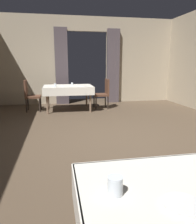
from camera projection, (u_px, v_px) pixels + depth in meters
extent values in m
plane|color=#4C3D2D|center=(119.00, 140.00, 4.07)|extent=(10.08, 10.08, 0.00)
cube|color=tan|center=(31.00, 61.00, 7.42)|extent=(2.50, 0.12, 3.00)
cube|color=tan|center=(139.00, 61.00, 8.13)|extent=(2.50, 0.12, 3.00)
cube|color=tan|center=(87.00, 24.00, 7.51)|extent=(1.40, 0.12, 0.50)
cube|color=#4C4247|center=(62.00, 67.00, 7.52)|extent=(0.44, 0.14, 2.60)
cube|color=#4C4247|center=(113.00, 67.00, 7.85)|extent=(0.44, 0.14, 2.60)
cube|color=silver|center=(158.00, 171.00, 1.54)|extent=(1.20, 0.02, 0.22)
cylinder|color=#7A604C|center=(47.00, 102.00, 6.12)|extent=(0.06, 0.06, 0.71)
cylinder|color=#7A604C|center=(90.00, 100.00, 6.34)|extent=(0.06, 0.06, 0.71)
cylinder|color=#7A604C|center=(48.00, 97.00, 6.92)|extent=(0.06, 0.06, 0.71)
cylinder|color=#7A604C|center=(87.00, 96.00, 7.14)|extent=(0.06, 0.06, 0.71)
cube|color=#7A604C|center=(68.00, 87.00, 6.55)|extent=(1.39, 0.99, 0.03)
cube|color=silver|center=(68.00, 86.00, 6.54)|extent=(1.45, 1.05, 0.01)
cube|color=silver|center=(69.00, 92.00, 6.06)|extent=(1.45, 0.02, 0.23)
cube|color=silver|center=(67.00, 88.00, 7.07)|extent=(1.45, 0.02, 0.23)
cube|color=silver|center=(43.00, 90.00, 6.44)|extent=(0.02, 1.05, 0.23)
cube|color=silver|center=(92.00, 89.00, 6.70)|extent=(0.02, 1.05, 0.23)
cylinder|color=black|center=(41.00, 103.00, 6.76)|extent=(0.04, 0.04, 0.42)
cylinder|color=black|center=(40.00, 105.00, 6.39)|extent=(0.04, 0.04, 0.42)
cylinder|color=black|center=(28.00, 103.00, 6.69)|extent=(0.04, 0.04, 0.42)
cylinder|color=black|center=(26.00, 105.00, 6.32)|extent=(0.04, 0.04, 0.42)
cube|color=#513323|center=(33.00, 97.00, 6.49)|extent=(0.44, 0.44, 0.06)
cube|color=#513323|center=(26.00, 88.00, 6.40)|extent=(0.05, 0.42, 0.48)
cylinder|color=black|center=(96.00, 103.00, 6.73)|extent=(0.04, 0.04, 0.42)
cylinder|color=black|center=(94.00, 101.00, 7.10)|extent=(0.04, 0.04, 0.42)
cylinder|color=black|center=(108.00, 103.00, 6.80)|extent=(0.04, 0.04, 0.42)
cylinder|color=black|center=(105.00, 101.00, 7.17)|extent=(0.04, 0.04, 0.42)
cube|color=#513323|center=(101.00, 95.00, 6.90)|extent=(0.44, 0.44, 0.06)
cube|color=#513323|center=(107.00, 87.00, 6.88)|extent=(0.05, 0.42, 0.48)
cylinder|color=white|center=(182.00, 204.00, 0.99)|extent=(0.18, 0.18, 0.01)
cylinder|color=silver|center=(115.00, 186.00, 1.06)|extent=(0.08, 0.08, 0.10)
cylinder|color=white|center=(65.00, 86.00, 6.49)|extent=(0.23, 0.23, 0.01)
cylinder|color=white|center=(83.00, 86.00, 6.34)|extent=(0.18, 0.18, 0.01)
cylinder|color=silver|center=(72.00, 84.00, 6.70)|extent=(0.06, 0.06, 0.08)
cylinder|color=silver|center=(55.00, 85.00, 6.17)|extent=(0.07, 0.07, 0.10)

